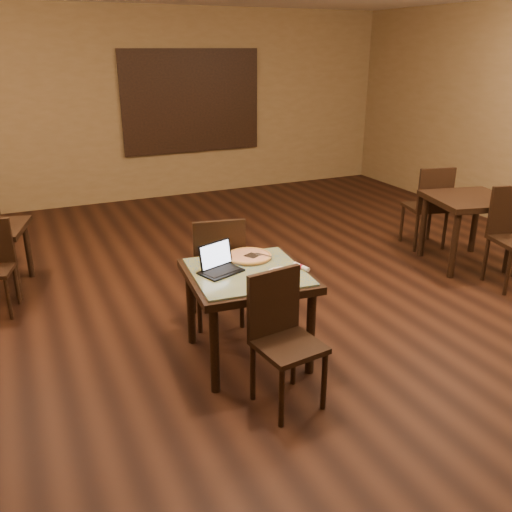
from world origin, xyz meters
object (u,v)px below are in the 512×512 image
laptop (218,264)px  other_table_a_chair_far (430,203)px  chair_main_far (218,266)px  other_table_a (469,209)px  tiled_table (247,283)px  pizza_pan (249,258)px  chair_main_near (282,331)px

laptop → other_table_a_chair_far: 3.57m
chair_main_far → other_table_a: chair_main_far is taller
tiled_table → pizza_pan: pizza_pan is taller
chair_main_far → other_table_a: size_ratio=1.00×
tiled_table → chair_main_far: 0.62m
chair_main_far → pizza_pan: chair_main_far is taller
laptop → chair_main_near: bearing=-95.0°
other_table_a → pizza_pan: bearing=-156.1°
other_table_a_chair_far → pizza_pan: bearing=34.8°
chair_main_near → other_table_a: 3.45m
tiled_table → pizza_pan: (0.12, 0.24, 0.11)m
chair_main_near → pizza_pan: bearing=73.6°
tiled_table → chair_main_far: bearing=96.8°
other_table_a_chair_far → chair_main_near: bearing=46.3°
chair_main_far → pizza_pan: bearing=120.9°
tiled_table → chair_main_far: chair_main_far is taller
chair_main_far → laptop: bearing=80.9°
chair_main_near → pizza_pan: chair_main_near is taller
tiled_table → chair_main_near: bearing=-85.8°
chair_main_near → other_table_a_chair_far: other_table_a_chair_far is taller
laptop → other_table_a: size_ratio=0.36×
laptop → pizza_pan: size_ratio=1.04×
chair_main_far → other_table_a: 3.14m
pizza_pan → laptop: bearing=-156.3°
chair_main_far → other_table_a_chair_far: (3.11, 0.83, 0.01)m
chair_main_near → laptop: 0.79m
laptop → other_table_a: (3.32, 0.73, -0.15)m
other_table_a → other_table_a_chair_far: 0.62m
chair_main_near → laptop: bearing=97.1°
chair_main_near → laptop: (-0.19, 0.72, 0.27)m
chair_main_near → laptop: size_ratio=2.64×
laptop → pizza_pan: bearing=3.9°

